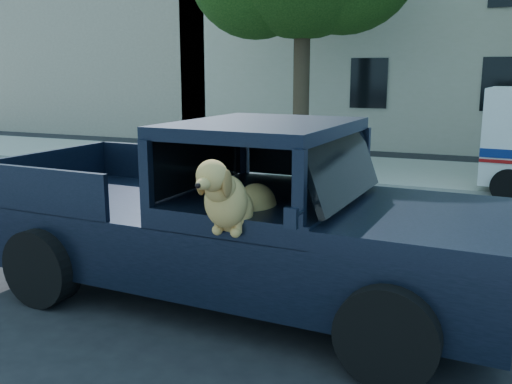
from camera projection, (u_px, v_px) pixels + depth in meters
ground at (374, 339)px, 5.61m from camera, size 120.00×120.00×0.00m
far_sidewalk at (451, 176)px, 13.88m from camera, size 60.00×4.00×0.15m
building_left at (116, 39)px, 25.36m from camera, size 12.00×6.00×8.00m
pickup_truck at (233, 240)px, 6.49m from camera, size 5.84×3.07×2.06m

